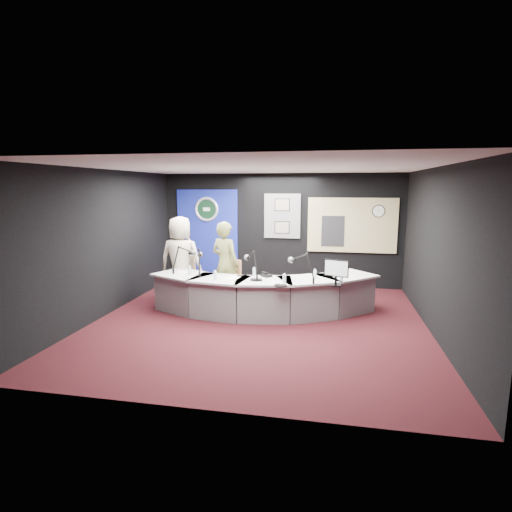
% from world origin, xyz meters
% --- Properties ---
extents(ground, '(6.00, 6.00, 0.00)m').
position_xyz_m(ground, '(0.00, 0.00, 0.00)').
color(ground, black).
rests_on(ground, ground).
extents(ceiling, '(6.00, 6.00, 0.02)m').
position_xyz_m(ceiling, '(0.00, 0.00, 2.80)').
color(ceiling, silver).
rests_on(ceiling, ground).
extents(wall_back, '(6.00, 0.02, 2.80)m').
position_xyz_m(wall_back, '(0.00, 3.00, 1.40)').
color(wall_back, black).
rests_on(wall_back, ground).
extents(wall_front, '(6.00, 0.02, 2.80)m').
position_xyz_m(wall_front, '(0.00, -3.00, 1.40)').
color(wall_front, black).
rests_on(wall_front, ground).
extents(wall_left, '(0.02, 6.00, 2.80)m').
position_xyz_m(wall_left, '(-3.00, 0.00, 1.40)').
color(wall_left, black).
rests_on(wall_left, ground).
extents(wall_right, '(0.02, 6.00, 2.80)m').
position_xyz_m(wall_right, '(3.00, 0.00, 1.40)').
color(wall_right, black).
rests_on(wall_right, ground).
extents(broadcast_desk, '(4.50, 1.90, 0.75)m').
position_xyz_m(broadcast_desk, '(-0.05, 0.55, 0.38)').
color(broadcast_desk, '#B8BBBD').
rests_on(broadcast_desk, ground).
extents(backdrop_panel, '(1.60, 0.05, 2.30)m').
position_xyz_m(backdrop_panel, '(-1.90, 2.97, 1.25)').
color(backdrop_panel, navy).
rests_on(backdrop_panel, wall_back).
extents(agency_seal, '(0.63, 0.07, 0.63)m').
position_xyz_m(agency_seal, '(-1.90, 2.93, 1.90)').
color(agency_seal, silver).
rests_on(agency_seal, backdrop_panel).
extents(seal_center, '(0.48, 0.01, 0.48)m').
position_xyz_m(seal_center, '(-1.90, 2.94, 1.90)').
color(seal_center, black).
rests_on(seal_center, backdrop_panel).
extents(pinboard, '(0.90, 0.04, 1.10)m').
position_xyz_m(pinboard, '(0.05, 2.97, 1.75)').
color(pinboard, slate).
rests_on(pinboard, wall_back).
extents(framed_photo_upper, '(0.34, 0.02, 0.27)m').
position_xyz_m(framed_photo_upper, '(0.05, 2.94, 2.03)').
color(framed_photo_upper, '#7D6B5A').
rests_on(framed_photo_upper, pinboard).
extents(framed_photo_lower, '(0.34, 0.02, 0.27)m').
position_xyz_m(framed_photo_lower, '(0.05, 2.94, 1.47)').
color(framed_photo_lower, '#7D6B5A').
rests_on(framed_photo_lower, pinboard).
extents(booth_window_frame, '(2.12, 0.06, 1.32)m').
position_xyz_m(booth_window_frame, '(1.75, 2.97, 1.55)').
color(booth_window_frame, tan).
rests_on(booth_window_frame, wall_back).
extents(booth_glow, '(2.00, 0.02, 1.20)m').
position_xyz_m(booth_glow, '(1.75, 2.96, 1.55)').
color(booth_glow, '#FFDAA1').
rests_on(booth_glow, booth_window_frame).
extents(equipment_rack, '(0.55, 0.02, 0.75)m').
position_xyz_m(equipment_rack, '(1.30, 2.94, 1.40)').
color(equipment_rack, black).
rests_on(equipment_rack, booth_window_frame).
extents(wall_clock, '(0.28, 0.01, 0.28)m').
position_xyz_m(wall_clock, '(2.35, 2.94, 1.90)').
color(wall_clock, white).
rests_on(wall_clock, booth_window_frame).
extents(armchair_left, '(0.53, 0.53, 0.93)m').
position_xyz_m(armchair_left, '(-1.91, 1.08, 0.46)').
color(armchair_left, tan).
rests_on(armchair_left, ground).
extents(armchair_right, '(0.74, 0.74, 0.99)m').
position_xyz_m(armchair_right, '(-0.87, 0.92, 0.50)').
color(armchair_right, tan).
rests_on(armchair_right, ground).
extents(draped_jacket, '(0.50, 0.11, 0.70)m').
position_xyz_m(draped_jacket, '(-1.93, 1.33, 0.62)').
color(draped_jacket, slate).
rests_on(draped_jacket, armchair_left).
extents(person_man, '(0.93, 0.63, 1.85)m').
position_xyz_m(person_man, '(-1.91, 1.08, 0.93)').
color(person_man, beige).
rests_on(person_man, ground).
extents(person_woman, '(0.76, 0.65, 1.77)m').
position_xyz_m(person_woman, '(-0.87, 0.92, 0.89)').
color(person_woman, olive).
rests_on(person_woman, ground).
extents(computer_monitor, '(0.43, 0.16, 0.30)m').
position_xyz_m(computer_monitor, '(1.37, 0.02, 1.07)').
color(computer_monitor, black).
rests_on(computer_monitor, broadcast_desk).
extents(desk_phone, '(0.24, 0.23, 0.05)m').
position_xyz_m(desk_phone, '(0.06, 0.52, 0.78)').
color(desk_phone, black).
rests_on(desk_phone, broadcast_desk).
extents(headphones_near, '(0.20, 0.20, 0.03)m').
position_xyz_m(headphones_near, '(0.43, -0.20, 0.77)').
color(headphones_near, black).
rests_on(headphones_near, broadcast_desk).
extents(headphones_far, '(0.19, 0.19, 0.03)m').
position_xyz_m(headphones_far, '(-0.07, 0.16, 0.77)').
color(headphones_far, black).
rests_on(headphones_far, broadcast_desk).
extents(paper_stack, '(0.27, 0.34, 0.00)m').
position_xyz_m(paper_stack, '(-1.65, 0.57, 0.75)').
color(paper_stack, white).
rests_on(paper_stack, broadcast_desk).
extents(notepad, '(0.28, 0.36, 0.00)m').
position_xyz_m(notepad, '(-0.56, 0.28, 0.75)').
color(notepad, white).
rests_on(notepad, broadcast_desk).
extents(boom_mic_a, '(0.34, 0.70, 0.60)m').
position_xyz_m(boom_mic_a, '(-1.71, 0.72, 1.05)').
color(boom_mic_a, black).
rests_on(boom_mic_a, broadcast_desk).
extents(boom_mic_b, '(0.30, 0.71, 0.60)m').
position_xyz_m(boom_mic_b, '(-1.28, 0.51, 1.05)').
color(boom_mic_b, black).
rests_on(boom_mic_b, broadcast_desk).
extents(boom_mic_c, '(0.43, 0.66, 0.60)m').
position_xyz_m(boom_mic_c, '(-0.20, 0.38, 1.05)').
color(boom_mic_c, black).
rests_on(boom_mic_c, broadcast_desk).
extents(boom_mic_d, '(0.58, 0.54, 0.60)m').
position_xyz_m(boom_mic_d, '(0.75, 0.33, 1.05)').
color(boom_mic_d, black).
rests_on(boom_mic_d, broadcast_desk).
extents(water_bottles, '(3.02, 0.55, 0.18)m').
position_xyz_m(water_bottles, '(0.00, 0.30, 0.84)').
color(water_bottles, silver).
rests_on(water_bottles, broadcast_desk).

